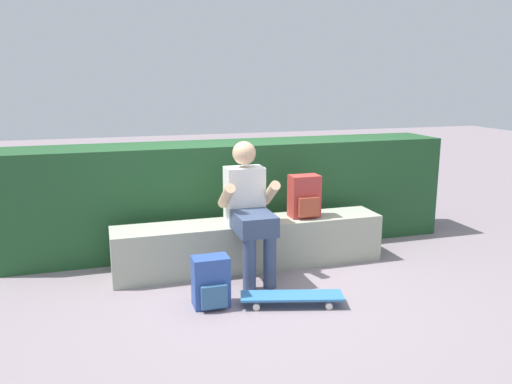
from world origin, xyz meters
The scene contains 7 objects.
ground_plane centered at (0.00, 0.00, 0.00)m, with size 24.00×24.00×0.00m, color gray.
bench_main centered at (0.00, 0.44, 0.22)m, with size 2.53×0.42×0.45m.
person_skater centered at (-0.08, 0.23, 0.65)m, with size 0.49×0.62×1.20m.
skateboard_near_person centered at (0.06, -0.48, 0.07)m, with size 0.82×0.41×0.09m.
backpack_on_bench centered at (0.53, 0.43, 0.64)m, with size 0.28×0.23×0.40m.
backpack_on_ground centered at (-0.54, -0.30, 0.19)m, with size 0.28×0.23×0.40m.
hedge_row centered at (0.03, 1.15, 0.55)m, with size 4.56×0.65×1.09m.
Camera 1 is at (-1.32, -4.00, 1.75)m, focal length 36.39 mm.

